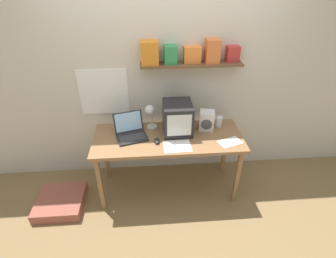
% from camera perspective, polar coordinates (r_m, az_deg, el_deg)
% --- Properties ---
extents(ground_plane, '(12.00, 12.00, 0.00)m').
position_cam_1_polar(ground_plane, '(3.33, -0.00, -12.57)').
color(ground_plane, olive).
extents(back_wall, '(5.60, 0.24, 2.60)m').
position_cam_1_polar(back_wall, '(3.00, -0.63, 11.94)').
color(back_wall, beige).
rests_on(back_wall, ground_plane).
extents(corner_desk, '(1.62, 0.65, 0.76)m').
position_cam_1_polar(corner_desk, '(2.89, -0.00, -2.85)').
color(corner_desk, '#936842').
rests_on(corner_desk, ground_plane).
extents(crt_monitor, '(0.31, 0.35, 0.34)m').
position_cam_1_polar(crt_monitor, '(2.85, 2.07, 2.43)').
color(crt_monitor, '#232326').
rests_on(crt_monitor, corner_desk).
extents(laptop, '(0.39, 0.38, 0.23)m').
position_cam_1_polar(laptop, '(2.87, -8.17, -0.33)').
color(laptop, '#232326').
rests_on(laptop, corner_desk).
extents(desk_lamp, '(0.13, 0.17, 0.31)m').
position_cam_1_polar(desk_lamp, '(2.87, -3.91, 3.59)').
color(desk_lamp, silver).
rests_on(desk_lamp, corner_desk).
extents(juice_glass, '(0.07, 0.07, 0.12)m').
position_cam_1_polar(juice_glass, '(3.06, 11.02, 1.51)').
color(juice_glass, white).
rests_on(juice_glass, corner_desk).
extents(space_heater, '(0.19, 0.17, 0.22)m').
position_cam_1_polar(space_heater, '(2.95, 8.42, 1.84)').
color(space_heater, white).
rests_on(space_heater, corner_desk).
extents(computer_mouse, '(0.06, 0.11, 0.03)m').
position_cam_1_polar(computer_mouse, '(2.76, -2.40, -2.61)').
color(computer_mouse, black).
rests_on(computer_mouse, corner_desk).
extents(loose_paper_near_monitor, '(0.27, 0.22, 0.00)m').
position_cam_1_polar(loose_paper_near_monitor, '(2.84, 13.37, -2.78)').
color(loose_paper_near_monitor, white).
rests_on(loose_paper_near_monitor, corner_desk).
extents(printed_handout, '(0.29, 0.22, 0.00)m').
position_cam_1_polar(printed_handout, '(2.70, 2.02, -3.76)').
color(printed_handout, white).
rests_on(printed_handout, corner_desk).
extents(floor_cushion, '(0.51, 0.51, 0.12)m').
position_cam_1_polar(floor_cushion, '(3.32, -22.33, -14.42)').
color(floor_cushion, '#A05444').
rests_on(floor_cushion, ground_plane).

